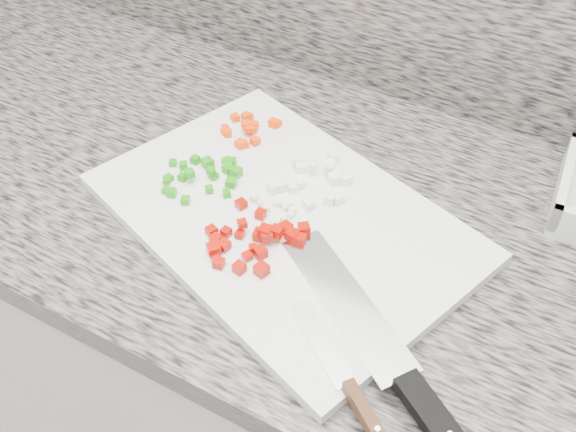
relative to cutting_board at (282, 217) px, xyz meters
The scene contains 10 objects.
cabinet 0.49m from the cutting_board, 36.75° to the left, with size 3.92×0.62×0.86m, color silver.
countertop 0.10m from the cutting_board, 36.75° to the left, with size 3.96×0.64×0.04m, color #67635B.
cutting_board is the anchor object (origin of this frame).
carrot_pile 0.18m from the cutting_board, 135.67° to the left, with size 0.08×0.09×0.02m.
onion_pile 0.08m from the cutting_board, 81.33° to the left, with size 0.11×0.12×0.02m.
green_pepper_pile 0.13m from the cutting_board, behind, with size 0.12×0.11×0.02m.
red_pepper_pile 0.07m from the cutting_board, 91.85° to the right, with size 0.12×0.12×0.03m.
garlic_pile 0.01m from the cutting_board, 168.77° to the right, with size 0.07×0.05×0.01m.
chef_knife 0.29m from the cutting_board, 34.32° to the right, with size 0.34×0.25×0.02m.
paring_knife 0.30m from the cutting_board, 45.33° to the right, with size 0.20×0.16×0.02m.
Camera 1 is at (0.23, 0.85, 1.51)m, focal length 40.00 mm.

